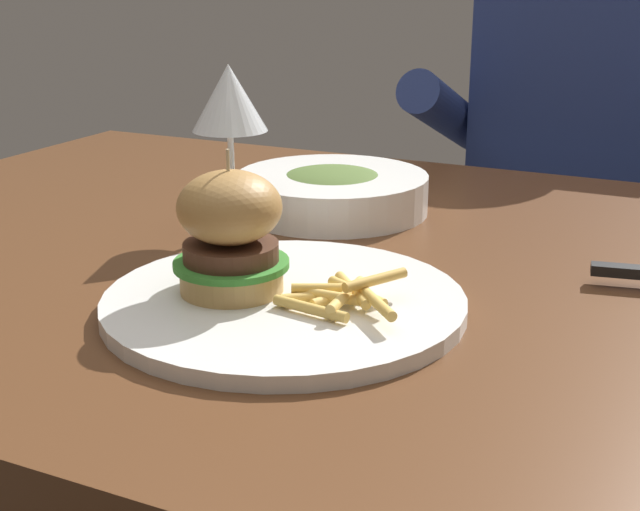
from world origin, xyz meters
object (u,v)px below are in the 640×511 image
object	(u,v)px
burger_sandwich	(230,232)
diner_person	(577,240)
wine_glass	(229,105)
soup_bowl	(332,191)
main_plate	(284,303)

from	to	relation	value
burger_sandwich	diner_person	size ratio (longest dim) A/B	0.11
wine_glass	soup_bowl	xyz separation A→B (m)	(0.06, 0.12, -0.12)
burger_sandwich	diner_person	xyz separation A→B (m)	(0.15, 0.90, -0.24)
diner_person	soup_bowl	bearing A→B (deg)	-108.82
main_plate	diner_person	distance (m)	0.92
burger_sandwich	main_plate	bearing A→B (deg)	11.64
wine_glass	diner_person	world-z (taller)	diner_person
soup_bowl	burger_sandwich	bearing A→B (deg)	-81.04
burger_sandwich	wine_glass	size ratio (longest dim) A/B	0.68
main_plate	diner_person	bearing A→B (deg)	83.35
main_plate	wine_glass	xyz separation A→B (m)	(-0.16, 0.18, 0.13)
soup_bowl	diner_person	bearing A→B (deg)	71.18
soup_bowl	diner_person	xyz separation A→B (m)	(0.20, 0.59, -0.20)
wine_glass	burger_sandwich	bearing A→B (deg)	-59.32
main_plate	soup_bowl	xyz separation A→B (m)	(-0.10, 0.31, 0.02)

